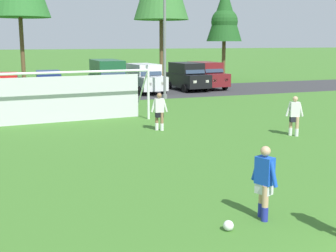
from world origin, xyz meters
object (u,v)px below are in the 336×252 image
object	(u,v)px
player_defender_far	(294,116)
parked_car_slot_center_right	(187,76)
parked_car_slot_left	(49,82)
parked_car_slot_far_left	(5,86)
parked_car_slot_center_left	(107,77)
street_lamp	(167,42)
parked_car_slot_right	(206,75)
player_striker_near	(159,112)
soccer_ball	(228,226)
player_winger_left	(264,183)
soccer_goal	(71,95)
parked_car_slot_center	(144,78)

from	to	relation	value
player_defender_far	parked_car_slot_center_right	bearing A→B (deg)	81.33
player_defender_far	parked_car_slot_left	distance (m)	20.01
parked_car_slot_far_left	parked_car_slot_center_left	distance (m)	6.96
street_lamp	parked_car_slot_right	bearing A→B (deg)	43.44
player_striker_near	parked_car_slot_left	size ratio (longest dim) A/B	0.38
soccer_ball	parked_car_slot_center_right	distance (m)	26.72
parked_car_slot_right	street_lamp	world-z (taller)	street_lamp
parked_car_slot_left	parked_car_slot_right	xyz separation A→B (m)	(12.45, -0.32, 0.24)
soccer_ball	parked_car_slot_center_left	bearing A→B (deg)	82.85
parked_car_slot_center_left	parked_car_slot_right	bearing A→B (deg)	11.09
player_defender_far	parked_car_slot_right	distance (m)	18.63
player_winger_left	street_lamp	xyz separation A→B (m)	(5.33, 20.23, 2.95)
parked_car_slot_center_right	player_winger_left	bearing A→B (deg)	-109.36
soccer_ball	player_defender_far	world-z (taller)	player_defender_far
parked_car_slot_far_left	parked_car_slot_center_right	world-z (taller)	parked_car_slot_center_right
player_defender_far	parked_car_slot_left	bearing A→B (deg)	113.23
soccer_ball	parked_car_slot_center_right	bearing A→B (deg)	68.81
soccer_ball	street_lamp	distance (m)	21.79
parked_car_slot_center_left	parked_car_slot_right	distance (m)	8.72
soccer_ball	parked_car_slot_center_left	distance (m)	23.98
soccer_goal	parked_car_slot_center_right	bearing A→B (deg)	45.98
player_striker_near	street_lamp	size ratio (longest dim) A/B	0.23
parked_car_slot_center	parked_car_slot_right	size ratio (longest dim) A/B	1.00
parked_car_slot_right	parked_car_slot_left	bearing A→B (deg)	178.53
soccer_ball	parked_car_slot_center	world-z (taller)	parked_car_slot_center
soccer_goal	parked_car_slot_center_left	distance (m)	10.76
soccer_goal	parked_car_slot_right	world-z (taller)	soccer_goal
parked_car_slot_right	player_winger_left	bearing A→B (deg)	-112.72
soccer_ball	parked_car_slot_center_left	world-z (taller)	parked_car_slot_center_left
soccer_ball	parked_car_slot_right	world-z (taller)	parked_car_slot_right
soccer_goal	parked_car_slot_left	xyz separation A→B (m)	(0.17, 11.96, -0.42)
player_defender_far	player_winger_left	xyz separation A→B (m)	(-5.97, -7.08, 0.00)
parked_car_slot_center_left	street_lamp	world-z (taller)	street_lamp
parked_car_slot_center_left	soccer_goal	bearing A→B (deg)	-112.17
soccer_ball	player_defender_far	distance (m)	10.17
player_defender_far	player_winger_left	size ratio (longest dim) A/B	1.00
soccer_goal	street_lamp	xyz separation A→B (m)	(7.42, 6.73, 2.49)
soccer_goal	player_defender_far	size ratio (longest dim) A/B	4.59
player_defender_far	parked_car_slot_center_left	distance (m)	16.88
soccer_goal	street_lamp	distance (m)	10.32
player_defender_far	parked_car_slot_right	bearing A→B (deg)	75.85
player_striker_near	parked_car_slot_far_left	world-z (taller)	parked_car_slot_far_left
player_striker_near	parked_car_slot_left	distance (m)	15.67
player_winger_left	parked_car_slot_center	xyz separation A→B (m)	(4.94, 24.10, 0.29)
parked_car_slot_far_left	parked_car_slot_right	distance (m)	15.49
player_winger_left	parked_car_slot_left	bearing A→B (deg)	94.31
player_striker_near	parked_car_slot_left	world-z (taller)	parked_car_slot_left
player_striker_near	parked_car_slot_center_left	xyz separation A→B (m)	(0.81, 13.37, 0.52)
player_defender_far	parked_car_slot_right	xyz separation A→B (m)	(4.56, 18.06, 0.29)
soccer_goal	player_striker_near	distance (m)	4.73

